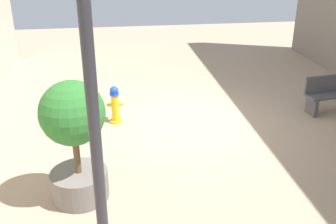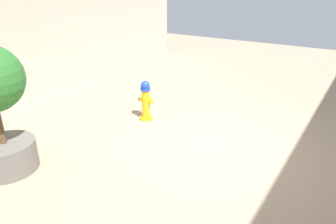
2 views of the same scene
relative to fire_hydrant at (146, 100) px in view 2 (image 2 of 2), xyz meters
name	(u,v)px [view 2 (image 2 of 2)]	position (x,y,z in m)	size (l,w,h in m)	color
ground_plane	(213,148)	(-1.91, 0.36, -0.47)	(23.40, 23.40, 0.00)	tan
fire_hydrant	(146,100)	(0.00, 0.00, 0.00)	(0.41, 0.38, 0.93)	gold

